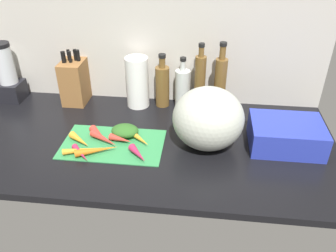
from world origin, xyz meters
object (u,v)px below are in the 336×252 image
Objects in this scene: blender_appliance at (8,76)px; bottle_3 at (220,84)px; carrot_0 at (80,140)px; carrot_3 at (83,150)px; carrot_2 at (96,150)px; carrot_5 at (104,139)px; carrot_7 at (81,153)px; carrot_8 at (121,139)px; carrot_1 at (139,138)px; carrot_6 at (138,154)px; paper_towel_roll at (137,82)px; carrot_4 at (99,134)px; knife_block at (75,81)px; bottle_2 at (200,82)px; cutting_board at (113,144)px; dish_rack at (286,135)px; bottle_0 at (162,85)px; winter_squash at (208,119)px; bottle_1 at (182,88)px.

blender_appliance is 0.87× the size of bottle_3.
carrot_3 is (3.53, -6.16, -0.34)cm from carrot_0.
carrot_5 is at bearing 83.89° from carrot_2.
carrot_3 is at bearing 84.21° from carrot_7.
carrot_8 is (13.42, 8.87, 0.27)cm from carrot_3.
carrot_6 is (1.78, -11.16, 0.03)cm from carrot_1.
paper_towel_roll is (17.91, 37.37, 10.25)cm from carrot_0.
carrot_3 is 11.88cm from carrot_4.
carrot_6 is at bearing 4.65° from carrot_7.
carrot_1 is 0.49× the size of knife_block.
bottle_2 reaches higher than carrot_3.
carrot_3 is (-10.12, -7.90, 1.64)cm from cutting_board.
carrot_1 is at bearing -2.77° from carrot_4.
carrot_6 is 1.10× the size of carrot_8.
carrot_2 is 5.50cm from carrot_3.
carrot_8 is 0.37× the size of knife_block.
carrot_1 is 7.67cm from carrot_8.
dish_rack is (59.33, 16.00, 3.09)cm from carrot_6.
carrot_3 is 53.13cm from bottle_0.
carrot_7 is 49.37cm from paper_towel_roll.
bottle_0 is at bearing 52.34° from carrot_0.
carrot_3 is at bearing -166.13° from winter_squash.
bottle_3 is at bearing -2.54° from paper_towel_roll.
bottle_3 is (48.91, 41.75, 12.42)cm from carrot_2.
winter_squash is (43.11, 4.12, 10.52)cm from carrot_5.
paper_towel_roll is at bearing -175.60° from bottle_1.
carrot_0 is 0.70× the size of carrot_2.
bottle_0 is 1.05× the size of bottle_1.
bottle_2 reaches higher than carrot_2.
carrot_8 is (13.66, 11.29, 0.25)cm from carrot_7.
carrot_0 reaches higher than carrot_8.
carrot_0 is 8.47cm from carrot_4.
carrot_1 is 0.46× the size of winter_squash.
bottle_3 is at bearing 80.52° from winter_squash.
knife_block is at bearing 122.70° from carrot_4.
bottle_3 reaches higher than cutting_board.
blender_appliance is 0.90× the size of bottle_2.
carrot_3 is 10.30cm from carrot_5.
carrot_5 is 59.94cm from bottle_3.
carrot_0 is 7.11cm from carrot_3.
winter_squash is (39.34, 4.31, 12.59)cm from cutting_board.
carrot_1 reaches higher than carrot_7.
bottle_3 reaches higher than carrot_8.
paper_towel_roll is at bearing 1.16° from blender_appliance.
knife_block reaches higher than carrot_2.
carrot_8 is at bearing -141.25° from bottle_3.
dish_rack is (45.49, -29.80, -4.62)cm from bottle_1.
carrot_0 is 0.40× the size of blender_appliance.
blender_appliance is 1.12× the size of bottle_0.
carrot_7 is 0.44× the size of knife_block.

